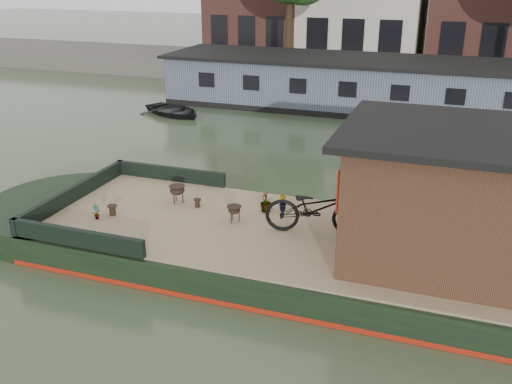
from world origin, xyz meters
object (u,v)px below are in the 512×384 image
(brazier_rear, at_px, (177,194))
(dinghy, at_px, (173,107))
(potted_plant_a, at_px, (96,212))
(brazier_front, at_px, (234,214))
(cabin, at_px, (452,195))
(bicycle, at_px, (316,208))

(brazier_rear, relative_size, dinghy, 0.14)
(potted_plant_a, height_order, brazier_rear, brazier_rear)
(brazier_front, distance_m, dinghy, 12.30)
(brazier_front, height_order, brazier_rear, brazier_rear)
(cabin, height_order, brazier_front, cabin)
(potted_plant_a, bearing_deg, brazier_front, 17.09)
(dinghy, bearing_deg, bicycle, -114.90)
(brazier_front, bearing_deg, potted_plant_a, -162.91)
(potted_plant_a, distance_m, dinghy, 11.82)
(bicycle, bearing_deg, brazier_front, 80.23)
(bicycle, bearing_deg, potted_plant_a, 89.61)
(bicycle, bearing_deg, brazier_rear, 70.08)
(potted_plant_a, height_order, dinghy, potted_plant_a)
(brazier_rear, xyz_separation_m, dinghy, (-5.16, 9.73, -0.55))
(cabin, relative_size, dinghy, 1.37)
(brazier_front, bearing_deg, brazier_rear, 161.62)
(cabin, distance_m, bicycle, 2.60)
(cabin, bearing_deg, brazier_rear, 173.48)
(bicycle, relative_size, brazier_rear, 4.93)
(brazier_rear, bearing_deg, brazier_front, -18.38)
(bicycle, relative_size, brazier_front, 5.69)
(brazier_rear, bearing_deg, potted_plant_a, -130.97)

